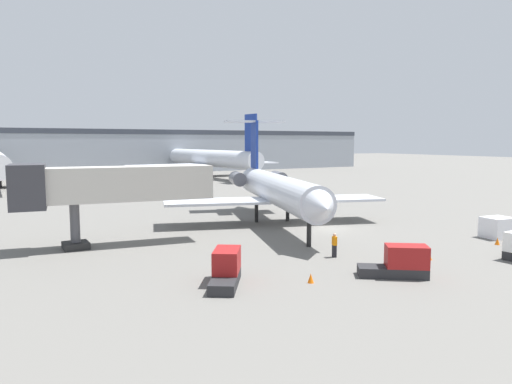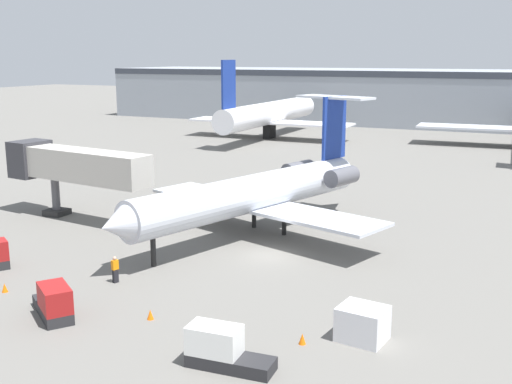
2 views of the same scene
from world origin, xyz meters
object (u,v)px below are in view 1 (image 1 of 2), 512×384
Objects in this scene: cargo_container_uld at (498,227)px; ground_crew_marshaller at (334,245)px; jet_bridge at (102,186)px; traffic_cone_mid at (429,256)px; baggage_tug_spare at (400,263)px; baggage_tug_trailing at (226,269)px; regional_jet at (275,188)px; traffic_cone_far at (497,241)px; parked_airliner_west_mid at (206,158)px; traffic_cone_near at (311,278)px.

ground_crew_marshaller is at bearing 174.83° from cargo_container_uld.
jet_bridge is 26.96× the size of traffic_cone_mid.
baggage_tug_spare is at bearing -51.86° from jet_bridge.
jet_bridge is 14.25m from baggage_tug_trailing.
baggage_tug_spare is at bearing -99.72° from regional_jet.
jet_bridge reaches higher than traffic_cone_mid.
traffic_cone_far is (26.61, -14.49, -4.39)m from jet_bridge.
regional_jet is 0.63× the size of parked_airliner_west_mid.
baggage_tug_spare is 0.10× the size of parked_airliner_west_mid.
ground_crew_marshaller is 13.89m from traffic_cone_far.
baggage_tug_trailing is 81.53m from parked_airliner_west_mid.
baggage_tug_trailing reaches higher than cargo_container_uld.
regional_jet is 48.83× the size of traffic_cone_near.
traffic_cone_near is (4.22, -2.26, -0.56)m from baggage_tug_trailing.
traffic_cone_mid is 1.00× the size of traffic_cone_far.
baggage_tug_trailing is at bearing 157.76° from baggage_tug_spare.
cargo_container_uld is at bearing -50.25° from regional_jet.
regional_jet is at bearing -107.76° from parked_airliner_west_mid.
baggage_tug_spare reaches higher than traffic_cone_far.
regional_jet is 10.75× the size of cargo_container_uld.
ground_crew_marshaller is 3.07× the size of traffic_cone_near.
baggage_tug_trailing is (-9.22, -1.83, -0.02)m from ground_crew_marshaller.
traffic_cone_mid is 78.98m from parked_airliner_west_mid.
ground_crew_marshaller is 0.04× the size of parked_airliner_west_mid.
regional_jet is 14.22m from ground_crew_marshaller.
ground_crew_marshaller is 6.38m from traffic_cone_mid.
jet_bridge is 32.04m from cargo_container_uld.
cargo_container_uld is 0.06× the size of parked_airliner_west_mid.
traffic_cone_mid is (-10.92, -2.32, -0.58)m from cargo_container_uld.
parked_airliner_west_mid is at bearing 83.13° from traffic_cone_far.
cargo_container_uld is (15.72, 4.27, 0.02)m from baggage_tug_spare.
traffic_cone_mid is at bearing -36.42° from ground_crew_marshaller.
cargo_container_uld reaches higher than traffic_cone_near.
baggage_tug_trailing is 4.82m from traffic_cone_near.
jet_bridge reaches higher than baggage_tug_spare.
ground_crew_marshaller reaches higher than traffic_cone_far.
baggage_tug_trailing is 14.47m from traffic_cone_mid.
baggage_tug_spare is (0.31, -5.72, -0.02)m from ground_crew_marshaller.
traffic_cone_near is at bearing 162.82° from baggage_tug_spare.
traffic_cone_mid is 8.43m from traffic_cone_far.
baggage_tug_trailing and baggage_tug_spare have the same top height.
baggage_tug_spare is at bearing -157.86° from traffic_cone_mid.
jet_bridge is (-16.70, -2.15, 1.18)m from regional_jet.
baggage_tug_trailing is 7.48× the size of traffic_cone_near.
parked_airliner_west_mid is at bearing 74.15° from baggage_tug_spare.
traffic_cone_far is at bearing -13.08° from ground_crew_marshaller.
ground_crew_marshaller is at bearing 93.14° from baggage_tug_spare.
jet_bridge is at bearing 139.08° from ground_crew_marshaller.
regional_jet reaches higher than baggage_tug_spare.
jet_bridge is 17.97m from traffic_cone_near.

